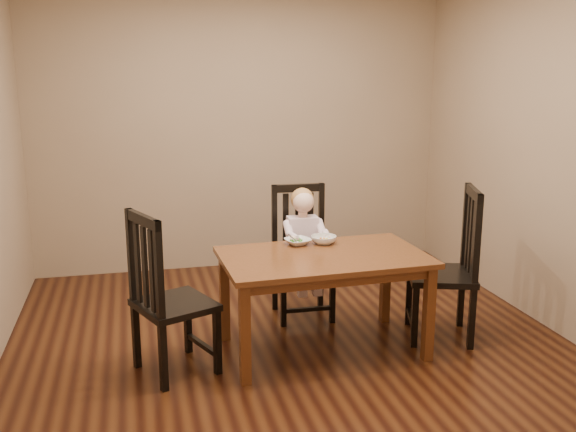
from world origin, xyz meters
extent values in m
cube|color=#44220E|center=(0.00, 0.00, 0.00)|extent=(4.00, 4.00, 0.01)
cube|color=#997F61|center=(0.00, 2.00, 1.35)|extent=(4.00, 0.01, 2.70)
cube|color=#997F61|center=(0.00, -2.00, 1.35)|extent=(4.00, 0.01, 2.70)
cube|color=#997F61|center=(2.00, 0.00, 1.35)|extent=(0.01, 4.00, 2.70)
cube|color=#4E2D12|center=(0.20, -0.13, 0.68)|extent=(1.43, 0.89, 0.04)
cube|color=#4E2D12|center=(0.20, -0.13, 0.62)|extent=(1.31, 0.77, 0.07)
cube|color=#4E2D12|center=(-0.42, -0.51, 0.33)|extent=(0.07, 0.07, 0.66)
cube|color=#4E2D12|center=(0.84, -0.46, 0.33)|extent=(0.07, 0.07, 0.66)
cube|color=#4E2D12|center=(-0.45, 0.20, 0.33)|extent=(0.07, 0.07, 0.66)
cube|color=#4E2D12|center=(0.82, 0.24, 0.33)|extent=(0.07, 0.07, 0.66)
cube|color=black|center=(0.23, 0.51, 0.44)|extent=(0.47, 0.45, 0.04)
cube|color=black|center=(0.43, 0.69, 0.21)|extent=(0.04, 0.04, 0.42)
cube|color=black|center=(0.04, 0.70, 0.21)|extent=(0.04, 0.04, 0.42)
cube|color=black|center=(0.41, 0.32, 0.21)|extent=(0.04, 0.04, 0.42)
cube|color=black|center=(0.02, 0.33, 0.21)|extent=(0.04, 0.04, 0.42)
cube|color=black|center=(0.43, 0.69, 0.75)|extent=(0.04, 0.04, 0.58)
cube|color=black|center=(0.04, 0.70, 0.75)|extent=(0.04, 0.04, 0.58)
cube|color=black|center=(0.23, 0.69, 1.01)|extent=(0.43, 0.05, 0.06)
cube|color=black|center=(0.33, 0.69, 0.72)|extent=(0.05, 0.02, 0.50)
cube|color=black|center=(0.23, 0.69, 0.72)|extent=(0.05, 0.02, 0.50)
cube|color=black|center=(0.13, 0.70, 0.72)|extent=(0.05, 0.02, 0.50)
cube|color=black|center=(-0.83, -0.22, 0.46)|extent=(0.59, 0.60, 0.04)
cube|color=black|center=(-1.08, -0.10, 0.22)|extent=(0.06, 0.06, 0.44)
cube|color=black|center=(-0.93, -0.48, 0.22)|extent=(0.06, 0.06, 0.44)
cube|color=black|center=(-0.73, 0.04, 0.22)|extent=(0.06, 0.06, 0.44)
cube|color=black|center=(-0.57, -0.33, 0.22)|extent=(0.06, 0.06, 0.44)
cube|color=black|center=(-1.08, -0.10, 0.78)|extent=(0.06, 0.06, 0.61)
cube|color=black|center=(-0.93, -0.48, 0.78)|extent=(0.06, 0.06, 0.61)
cube|color=black|center=(-1.00, -0.29, 1.05)|extent=(0.21, 0.43, 0.06)
cube|color=black|center=(-1.05, -0.19, 0.75)|extent=(0.04, 0.05, 0.52)
cube|color=black|center=(-1.00, -0.29, 0.75)|extent=(0.04, 0.05, 0.52)
cube|color=black|center=(-0.96, -0.39, 0.75)|extent=(0.04, 0.05, 0.52)
cube|color=black|center=(1.10, -0.12, 0.47)|extent=(0.59, 0.61, 0.04)
cube|color=black|center=(1.22, -0.38, 0.23)|extent=(0.06, 0.06, 0.45)
cube|color=black|center=(1.35, 0.02, 0.23)|extent=(0.06, 0.06, 0.45)
cube|color=black|center=(0.85, -0.25, 0.23)|extent=(0.06, 0.06, 0.45)
cube|color=black|center=(0.98, 0.14, 0.23)|extent=(0.06, 0.06, 0.45)
cube|color=black|center=(1.22, -0.38, 0.81)|extent=(0.06, 0.06, 0.63)
cube|color=black|center=(1.35, 0.02, 0.81)|extent=(0.06, 0.06, 0.63)
cube|color=black|center=(1.29, -0.18, 1.09)|extent=(0.18, 0.45, 0.07)
cube|color=black|center=(1.25, -0.28, 0.78)|extent=(0.04, 0.05, 0.54)
cube|color=black|center=(1.29, -0.18, 0.78)|extent=(0.04, 0.05, 0.54)
cube|color=black|center=(1.32, -0.07, 0.78)|extent=(0.04, 0.05, 0.54)
imported|color=white|center=(0.09, 0.16, 0.72)|extent=(0.22, 0.22, 0.04)
imported|color=white|center=(0.28, 0.14, 0.73)|extent=(0.23, 0.23, 0.06)
cube|color=silver|center=(0.05, 0.14, 0.75)|extent=(0.05, 0.12, 0.05)
cube|color=silver|center=(0.05, 0.14, 0.73)|extent=(0.04, 0.04, 0.01)
camera|label=1|loc=(-1.04, -4.18, 1.96)|focal=40.00mm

